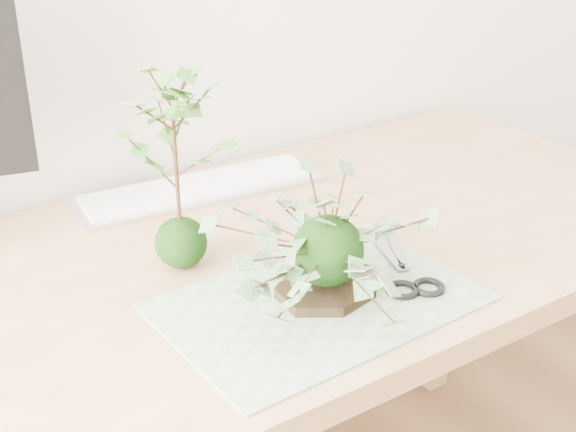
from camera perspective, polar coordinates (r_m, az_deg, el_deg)
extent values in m
cube|color=tan|center=(1.24, -3.41, -3.78)|extent=(1.60, 0.70, 0.04)
cube|color=tan|center=(2.02, 10.86, -3.61)|extent=(0.06, 0.06, 0.70)
cube|color=gray|center=(1.12, 2.24, -6.11)|extent=(0.44, 0.30, 0.00)
cylinder|color=black|center=(1.13, 2.79, -5.05)|extent=(0.19, 0.19, 0.01)
sphere|color=black|center=(1.10, 2.85, -2.48)|extent=(0.10, 0.10, 0.10)
sphere|color=black|center=(1.20, -7.61, -1.88)|extent=(0.08, 0.08, 0.08)
cylinder|color=black|center=(1.15, -7.94, 3.09)|extent=(0.01, 0.01, 0.19)
cube|color=#B4B4BD|center=(1.45, -6.28, 1.85)|extent=(0.46, 0.18, 0.01)
cube|color=white|center=(1.45, -6.29, 2.16)|extent=(0.43, 0.15, 0.01)
cube|color=gray|center=(1.22, 6.13, -2.90)|extent=(0.05, 0.12, 0.00)
cube|color=gray|center=(1.23, 6.74, -2.69)|extent=(0.07, 0.11, 0.00)
torus|color=black|center=(1.15, 9.26, -5.15)|extent=(0.06, 0.06, 0.01)
torus|color=black|center=(1.17, 10.65, -4.59)|extent=(0.06, 0.06, 0.01)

